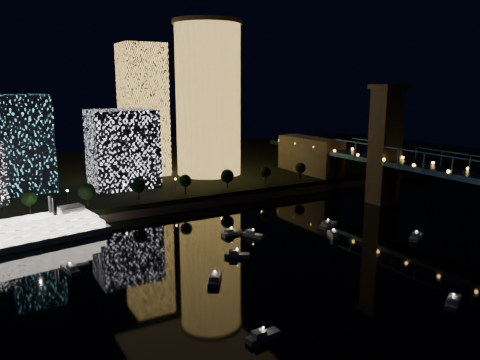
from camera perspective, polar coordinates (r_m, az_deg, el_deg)
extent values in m
plane|color=black|center=(133.07, 13.08, -10.85)|extent=(520.00, 520.00, 0.00)
cube|color=black|center=(267.42, -10.80, 1.20)|extent=(420.00, 160.00, 5.00)
cube|color=#6B5E4C|center=(197.14, -3.28, -2.65)|extent=(420.00, 6.00, 3.00)
cylinder|color=#EEB44C|center=(236.41, -3.88, 9.57)|extent=(32.00, 32.00, 73.18)
cylinder|color=#6B5E4C|center=(237.99, -4.02, 18.65)|extent=(34.00, 34.00, 2.00)
cube|color=#EEB44C|center=(239.12, -11.71, 8.30)|extent=(20.19, 20.19, 64.23)
cube|color=white|center=(214.35, -14.14, 3.76)|extent=(27.65, 23.40, 34.03)
cube|color=#5DDDFF|center=(220.74, -24.69, 4.15)|extent=(20.38, 26.49, 40.75)
cube|color=#6B5E4C|center=(206.29, 17.25, 3.85)|extent=(11.00, 9.00, 48.00)
cube|color=#6B5E4C|center=(204.60, 17.68, 10.80)|extent=(13.00, 11.00, 2.00)
cube|color=#6B5E4C|center=(244.47, 8.51, 2.44)|extent=(12.00, 40.00, 23.00)
cube|color=navy|center=(179.18, 24.98, 1.34)|extent=(0.50, 0.50, 7.00)
cube|color=navy|center=(193.71, 19.21, 2.49)|extent=(0.50, 0.50, 7.00)
cube|color=navy|center=(209.99, 14.29, 3.46)|extent=(0.50, 0.50, 7.00)
sphere|color=#FF9F38|center=(199.52, 17.14, 2.38)|extent=(1.20, 1.20, 1.20)
sphere|color=#FF9F38|center=(232.14, 9.03, 4.01)|extent=(1.20, 1.20, 1.20)
cube|color=silver|center=(164.80, -23.52, -6.67)|extent=(47.24, 18.33, 2.31)
cube|color=white|center=(164.15, -23.59, -5.94)|extent=(43.29, 16.73, 2.11)
cube|color=white|center=(163.56, -23.65, -5.23)|extent=(39.34, 15.12, 2.11)
cube|color=white|center=(162.99, -23.71, -4.52)|extent=(33.50, 13.18, 2.11)
cube|color=silver|center=(165.83, -19.95, -3.30)|extent=(8.56, 7.00, 1.73)
cylinder|color=black|center=(161.78, -21.68, -3.02)|extent=(1.35, 1.35, 5.76)
cylinder|color=black|center=(165.35, -22.10, -2.75)|extent=(1.35, 1.35, 5.76)
cube|color=silver|center=(170.83, 10.67, -5.43)|extent=(9.16, 5.69, 1.20)
cube|color=silver|center=(169.41, 10.46, -5.18)|extent=(3.66, 3.20, 1.00)
sphere|color=white|center=(170.26, 10.69, -4.79)|extent=(0.36, 0.36, 0.36)
cube|color=silver|center=(166.11, 20.67, -6.50)|extent=(8.52, 6.06, 1.20)
cube|color=silver|center=(164.63, 20.60, -6.26)|extent=(3.53, 3.21, 1.00)
sphere|color=white|center=(165.52, 20.72, -5.84)|extent=(0.36, 0.36, 0.36)
cube|color=silver|center=(139.74, -0.34, -9.15)|extent=(7.39, 6.14, 1.20)
cube|color=silver|center=(139.45, -0.80, -8.71)|extent=(3.21, 3.04, 1.00)
sphere|color=white|center=(139.03, -0.34, -8.38)|extent=(0.36, 0.36, 0.36)
cube|color=silver|center=(137.48, -19.99, -10.25)|extent=(4.00, 7.87, 1.20)
cube|color=silver|center=(136.11, -19.84, -9.97)|extent=(2.49, 3.00, 1.00)
sphere|color=white|center=(136.77, -20.05, -9.47)|extent=(0.36, 0.36, 0.36)
cube|color=silver|center=(98.89, 2.84, -18.53)|extent=(7.63, 3.20, 1.20)
cube|color=silver|center=(97.73, 2.32, -18.18)|extent=(2.80, 2.21, 1.00)
sphere|color=white|center=(97.89, 2.86, -17.52)|extent=(0.36, 0.36, 0.36)
cube|color=silver|center=(160.52, 11.30, -6.58)|extent=(5.24, 7.74, 1.20)
cube|color=silver|center=(159.17, 11.43, -6.33)|extent=(2.84, 3.17, 1.00)
sphere|color=white|center=(159.91, 11.33, -5.90)|extent=(0.36, 0.36, 0.36)
cube|color=silver|center=(159.39, -1.04, -6.48)|extent=(7.73, 3.77, 1.20)
cube|color=silver|center=(158.37, -1.35, -6.18)|extent=(2.92, 2.40, 1.00)
sphere|color=white|center=(158.77, -1.04, -5.79)|extent=(0.36, 0.36, 0.36)
cube|color=silver|center=(124.31, -3.09, -11.91)|extent=(7.46, 9.56, 1.20)
cube|color=silver|center=(122.59, -3.15, -11.70)|extent=(3.79, 4.07, 1.00)
sphere|color=white|center=(123.52, -3.10, -11.06)|extent=(0.36, 0.36, 0.36)
cube|color=silver|center=(122.42, 24.53, -13.40)|extent=(8.39, 6.06, 1.20)
cube|color=silver|center=(120.87, 24.49, -13.15)|extent=(3.49, 3.19, 1.00)
sphere|color=white|center=(121.62, 24.61, -12.54)|extent=(0.36, 0.36, 0.36)
cube|color=silver|center=(157.37, 1.61, -6.72)|extent=(5.31, 7.51, 1.20)
cube|color=silver|center=(157.57, 1.27, -6.28)|extent=(2.82, 3.11, 1.00)
sphere|color=white|center=(156.75, 1.61, -6.03)|extent=(0.36, 0.36, 0.36)
cylinder|color=black|center=(182.80, -24.24, -3.06)|extent=(0.70, 0.70, 4.00)
sphere|color=black|center=(182.00, -24.33, -2.00)|extent=(5.62, 5.62, 5.62)
cylinder|color=black|center=(185.54, -18.10, -2.39)|extent=(0.70, 0.70, 4.00)
sphere|color=black|center=(184.75, -18.17, -1.34)|extent=(6.39, 6.39, 6.39)
cylinder|color=black|center=(190.35, -12.22, -1.72)|extent=(0.70, 0.70, 4.00)
sphere|color=black|center=(189.58, -12.26, -0.69)|extent=(5.67, 5.67, 5.67)
cylinder|color=black|center=(197.08, -6.68, -1.07)|extent=(0.70, 0.70, 4.00)
sphere|color=black|center=(196.34, -6.70, -0.08)|extent=(5.22, 5.22, 5.22)
cylinder|color=black|center=(205.54, -1.56, -0.46)|extent=(0.70, 0.70, 4.00)
sphere|color=black|center=(204.83, -1.56, 0.49)|extent=(5.96, 5.96, 5.96)
cylinder|color=black|center=(215.54, 3.13, 0.10)|extent=(0.70, 0.70, 4.00)
sphere|color=black|center=(214.86, 3.14, 1.01)|extent=(5.03, 5.03, 5.03)
cylinder|color=black|center=(226.86, 7.37, 0.60)|extent=(0.70, 0.70, 4.00)
sphere|color=black|center=(226.21, 7.39, 1.47)|extent=(5.08, 5.08, 5.08)
cylinder|color=black|center=(188.02, -26.87, -2.75)|extent=(0.24, 0.24, 5.00)
sphere|color=#FFCC7F|center=(187.40, -26.95, -1.92)|extent=(0.70, 0.70, 0.70)
cylinder|color=black|center=(190.14, -20.26, -2.05)|extent=(0.24, 0.24, 5.00)
sphere|color=#FFCC7F|center=(189.53, -20.32, -1.23)|extent=(0.70, 0.70, 0.70)
cylinder|color=black|center=(194.74, -13.89, -1.35)|extent=(0.24, 0.24, 5.00)
sphere|color=#FFCC7F|center=(194.14, -13.93, -0.54)|extent=(0.70, 0.70, 0.70)
cylinder|color=black|center=(201.64, -7.88, -0.67)|extent=(0.24, 0.24, 5.00)
sphere|color=#FFCC7F|center=(201.06, -7.90, 0.11)|extent=(0.70, 0.70, 0.70)
cylinder|color=black|center=(210.63, -2.33, -0.03)|extent=(0.24, 0.24, 5.00)
sphere|color=#FFCC7F|center=(210.07, -2.34, 0.72)|extent=(0.70, 0.70, 0.70)
cylinder|color=black|center=(221.44, 2.72, 0.55)|extent=(0.24, 0.24, 5.00)
sphere|color=#FFCC7F|center=(220.92, 2.73, 1.26)|extent=(0.70, 0.70, 0.70)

